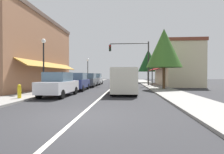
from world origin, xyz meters
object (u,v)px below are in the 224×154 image
tree_right_far (148,60)px  street_lamp_right_mid (152,64)px  street_lamp_left_far (88,67)px  parked_car_second_left (78,82)px  parked_car_nearest_left (59,84)px  fire_hydrant (19,91)px  traffic_signal_mast_arm (135,56)px  parked_car_far_left (96,79)px  parked_car_third_left (89,80)px  van_in_lane (124,80)px  street_lamp_left_near (44,57)px  tree_right_near (164,48)px

tree_right_far → street_lamp_right_mid: bearing=-94.1°
street_lamp_left_far → parked_car_second_left: bearing=-81.8°
parked_car_nearest_left → parked_car_second_left: same height
street_lamp_right_mid → fire_hydrant: 16.31m
parked_car_second_left → tree_right_far: (8.95, 15.93, 3.36)m
street_lamp_left_far → fire_hydrant: (0.07, -19.58, -2.40)m
parked_car_second_left → fire_hydrant: parked_car_second_left is taller
traffic_signal_mast_arm → street_lamp_left_far: traffic_signal_mast_arm is taller
parked_car_nearest_left → traffic_signal_mast_arm: traffic_signal_mast_arm is taller
parked_car_far_left → traffic_signal_mast_arm: 7.43m
parked_car_third_left → parked_car_second_left: bearing=-92.3°
parked_car_nearest_left → fire_hydrant: parked_car_nearest_left is taller
van_in_lane → parked_car_nearest_left: bearing=-156.3°
van_in_lane → fire_hydrant: 7.73m
street_lamp_left_near → van_in_lane: bearing=7.2°
van_in_lane → traffic_signal_mast_arm: 10.45m
parked_car_second_left → van_in_lane: (4.69, -2.60, 0.27)m
parked_car_third_left → van_in_lane: size_ratio=0.79×
parked_car_far_left → traffic_signal_mast_arm: size_ratio=0.67×
parked_car_second_left → tree_right_near: (8.83, 1.54, 3.49)m
fire_hydrant → tree_right_near: bearing=38.1°
van_in_lane → street_lamp_right_mid: 9.36m
fire_hydrant → traffic_signal_mast_arm: bearing=60.8°
parked_car_second_left → street_lamp_left_near: size_ratio=0.92×
tree_right_far → street_lamp_left_near: bearing=-119.1°
parked_car_nearest_left → street_lamp_right_mid: street_lamp_right_mid is taller
parked_car_nearest_left → tree_right_near: tree_right_near is taller
street_lamp_left_near → tree_right_far: tree_right_far is taller
parked_car_third_left → traffic_signal_mast_arm: 7.24m
street_lamp_right_mid → parked_car_second_left: bearing=-144.5°
parked_car_nearest_left → parked_car_far_left: size_ratio=1.01×
parked_car_nearest_left → van_in_lane: 5.21m
parked_car_far_left → street_lamp_left_near: bearing=-98.6°
parked_car_nearest_left → street_lamp_left_near: bearing=144.8°
parked_car_nearest_left → parked_car_third_left: size_ratio=1.00×
fire_hydrant → street_lamp_right_mid: bearing=51.6°
parked_car_far_left → fire_hydrant: bearing=-96.9°
street_lamp_left_near → street_lamp_right_mid: 13.72m
van_in_lane → street_lamp_left_near: 6.87m
parked_car_far_left → street_lamp_left_far: 3.92m
parked_car_second_left → parked_car_far_left: bearing=87.9°
traffic_signal_mast_arm → street_lamp_left_near: traffic_signal_mast_arm is taller
fire_hydrant → parked_car_far_left: bearing=83.7°
parked_car_nearest_left → tree_right_near: (8.86, 6.33, 3.49)m
parked_car_nearest_left → van_in_lane: (4.72, 2.19, 0.27)m
traffic_signal_mast_arm → tree_right_far: 9.11m
tree_right_near → tree_right_far: (0.12, 14.39, -0.13)m
parked_car_nearest_left → street_lamp_left_far: street_lamp_left_far is taller
tree_right_near → parked_car_far_left: bearing=135.6°
tree_right_near → street_lamp_left_near: bearing=-155.0°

